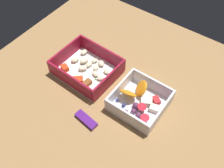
% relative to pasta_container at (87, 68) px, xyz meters
% --- Properties ---
extents(table_surface, '(0.80, 0.80, 0.02)m').
position_rel_pasta_container_xyz_m(table_surface, '(-0.09, 0.02, -0.03)').
color(table_surface, '#9E7547').
rests_on(table_surface, ground).
extents(pasta_container, '(0.19, 0.16, 0.06)m').
position_rel_pasta_container_xyz_m(pasta_container, '(0.00, 0.00, 0.00)').
color(pasta_container, white).
rests_on(pasta_container, table_surface).
extents(fruit_bowl, '(0.15, 0.14, 0.06)m').
position_rel_pasta_container_xyz_m(fruit_bowl, '(-0.20, 0.01, 0.00)').
color(fruit_bowl, white).
rests_on(fruit_bowl, table_surface).
extents(candy_bar, '(0.07, 0.03, 0.01)m').
position_rel_pasta_container_xyz_m(candy_bar, '(-0.11, 0.14, -0.01)').
color(candy_bar, '#51197A').
rests_on(candy_bar, table_surface).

